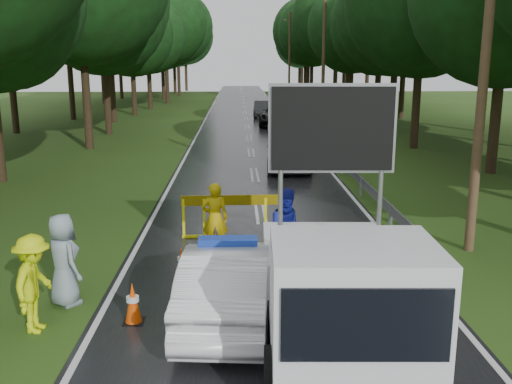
{
  "coord_description": "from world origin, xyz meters",
  "views": [
    {
      "loc": [
        -0.72,
        -11.73,
        4.75
      ],
      "look_at": [
        -0.23,
        3.2,
        1.3
      ],
      "focal_mm": 40.0,
      "sensor_mm": 36.0,
      "label": 1
    }
  ],
  "objects_px": {
    "barrier": "(235,206)",
    "work_truck": "(339,289)",
    "police_sedan": "(228,282)",
    "queue_car_fourth": "(263,109)",
    "queue_car_second": "(290,125)",
    "queue_car_first": "(289,150)",
    "queue_car_third": "(278,116)",
    "officer": "(215,218)",
    "civilian": "(288,232)"
  },
  "relations": [
    {
      "from": "officer",
      "to": "queue_car_fourth",
      "type": "bearing_deg",
      "value": -94.88
    },
    {
      "from": "queue_car_first",
      "to": "queue_car_second",
      "type": "distance_m",
      "value": 10.83
    },
    {
      "from": "queue_car_fourth",
      "to": "work_truck",
      "type": "bearing_deg",
      "value": -86.74
    },
    {
      "from": "queue_car_first",
      "to": "queue_car_fourth",
      "type": "bearing_deg",
      "value": 94.31
    },
    {
      "from": "police_sedan",
      "to": "work_truck",
      "type": "xyz_separation_m",
      "value": [
        1.8,
        -1.45,
        0.45
      ]
    },
    {
      "from": "work_truck",
      "to": "barrier",
      "type": "xyz_separation_m",
      "value": [
        -1.7,
        6.49,
        -0.26
      ]
    },
    {
      "from": "police_sedan",
      "to": "officer",
      "type": "bearing_deg",
      "value": -79.8
    },
    {
      "from": "barrier",
      "to": "queue_car_third",
      "type": "relative_size",
      "value": 0.53
    },
    {
      "from": "barrier",
      "to": "queue_car_fourth",
      "type": "height_order",
      "value": "queue_car_fourth"
    },
    {
      "from": "queue_car_fourth",
      "to": "queue_car_first",
      "type": "bearing_deg",
      "value": -85.66
    },
    {
      "from": "officer",
      "to": "queue_car_first",
      "type": "bearing_deg",
      "value": -104.52
    },
    {
      "from": "police_sedan",
      "to": "barrier",
      "type": "height_order",
      "value": "police_sedan"
    },
    {
      "from": "police_sedan",
      "to": "queue_car_first",
      "type": "xyz_separation_m",
      "value": [
        2.5,
        15.3,
        0.1
      ]
    },
    {
      "from": "queue_car_fourth",
      "to": "civilian",
      "type": "bearing_deg",
      "value": -87.57
    },
    {
      "from": "queue_car_first",
      "to": "queue_car_third",
      "type": "distance_m",
      "value": 17.35
    },
    {
      "from": "queue_car_third",
      "to": "queue_car_fourth",
      "type": "height_order",
      "value": "queue_car_third"
    },
    {
      "from": "officer",
      "to": "queue_car_first",
      "type": "distance_m",
      "value": 11.89
    },
    {
      "from": "police_sedan",
      "to": "queue_car_first",
      "type": "height_order",
      "value": "queue_car_first"
    },
    {
      "from": "civilian",
      "to": "queue_car_first",
      "type": "bearing_deg",
      "value": 78.57
    },
    {
      "from": "work_truck",
      "to": "queue_car_third",
      "type": "bearing_deg",
      "value": 89.52
    },
    {
      "from": "queue_car_first",
      "to": "queue_car_third",
      "type": "height_order",
      "value": "queue_car_first"
    },
    {
      "from": "queue_car_first",
      "to": "work_truck",
      "type": "bearing_deg",
      "value": -88.34
    },
    {
      "from": "work_truck",
      "to": "civilian",
      "type": "height_order",
      "value": "work_truck"
    },
    {
      "from": "police_sedan",
      "to": "queue_car_second",
      "type": "height_order",
      "value": "police_sedan"
    },
    {
      "from": "queue_car_second",
      "to": "queue_car_fourth",
      "type": "distance_m",
      "value": 13.61
    },
    {
      "from": "queue_car_fourth",
      "to": "barrier",
      "type": "bearing_deg",
      "value": -89.7
    },
    {
      "from": "queue_car_first",
      "to": "police_sedan",
      "type": "bearing_deg",
      "value": -95.25
    },
    {
      "from": "work_truck",
      "to": "queue_car_first",
      "type": "height_order",
      "value": "work_truck"
    },
    {
      "from": "queue_car_third",
      "to": "work_truck",
      "type": "bearing_deg",
      "value": -84.99
    },
    {
      "from": "queue_car_fourth",
      "to": "queue_car_third",
      "type": "bearing_deg",
      "value": -79.23
    },
    {
      "from": "police_sedan",
      "to": "queue_car_first",
      "type": "relative_size",
      "value": 0.93
    },
    {
      "from": "civilian",
      "to": "queue_car_first",
      "type": "height_order",
      "value": "civilian"
    },
    {
      "from": "police_sedan",
      "to": "officer",
      "type": "relative_size",
      "value": 2.47
    },
    {
      "from": "barrier",
      "to": "queue_car_first",
      "type": "distance_m",
      "value": 10.53
    },
    {
      "from": "work_truck",
      "to": "queue_car_second",
      "type": "bearing_deg",
      "value": 88.36
    },
    {
      "from": "work_truck",
      "to": "queue_car_first",
      "type": "xyz_separation_m",
      "value": [
        0.7,
        16.75,
        -0.35
      ]
    },
    {
      "from": "barrier",
      "to": "queue_car_third",
      "type": "bearing_deg",
      "value": 81.85
    },
    {
      "from": "queue_car_third",
      "to": "police_sedan",
      "type": "bearing_deg",
      "value": -88.24
    },
    {
      "from": "work_truck",
      "to": "queue_car_second",
      "type": "relative_size",
      "value": 1.03
    },
    {
      "from": "queue_car_first",
      "to": "barrier",
      "type": "bearing_deg",
      "value": -99.11
    },
    {
      "from": "officer",
      "to": "queue_car_third",
      "type": "height_order",
      "value": "officer"
    },
    {
      "from": "queue_car_first",
      "to": "queue_car_fourth",
      "type": "xyz_separation_m",
      "value": [
        -0.11,
        24.34,
        -0.14
      ]
    },
    {
      "from": "police_sedan",
      "to": "officer",
      "type": "height_order",
      "value": "officer"
    },
    {
      "from": "barrier",
      "to": "queue_car_fourth",
      "type": "bearing_deg",
      "value": 84.5
    },
    {
      "from": "work_truck",
      "to": "queue_car_fourth",
      "type": "xyz_separation_m",
      "value": [
        0.59,
        41.09,
        -0.48
      ]
    },
    {
      "from": "queue_car_second",
      "to": "queue_car_third",
      "type": "distance_m",
      "value": 6.55
    },
    {
      "from": "barrier",
      "to": "work_truck",
      "type": "bearing_deg",
      "value": -77.06
    },
    {
      "from": "civilian",
      "to": "queue_car_fourth",
      "type": "relative_size",
      "value": 0.48
    },
    {
      "from": "police_sedan",
      "to": "queue_car_fourth",
      "type": "bearing_deg",
      "value": -89.14
    },
    {
      "from": "officer",
      "to": "work_truck",
      "type": "bearing_deg",
      "value": 112.36
    }
  ]
}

